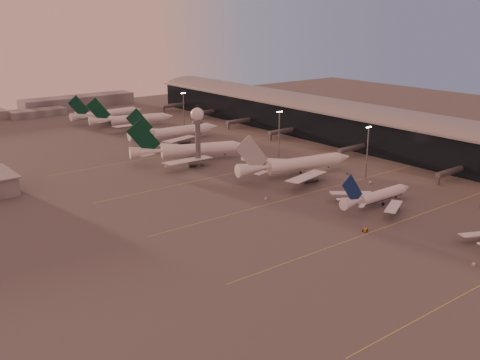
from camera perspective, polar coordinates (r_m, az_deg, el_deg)
ground at (r=195.02m, az=14.73°, el=-6.30°), size 700.00×700.00×0.00m
taxiway_markings at (r=250.33m, az=8.80°, el=-0.75°), size 180.00×185.25×0.02m
terminal at (r=339.24m, az=11.30°, el=5.58°), size 57.00×362.00×23.04m
radar_tower at (r=276.81m, az=-4.35°, el=5.57°), size 6.40×6.40×31.10m
mast_b at (r=264.38m, az=12.82°, el=3.06°), size 3.60×0.56×25.00m
mast_c at (r=297.71m, az=4.00°, el=4.96°), size 3.60×0.56×25.00m
mast_d at (r=367.15m, az=-5.74°, el=7.17°), size 3.60×0.56×25.00m
distant_horizon at (r=461.28m, az=-19.05°, el=7.07°), size 165.00×37.50×9.00m
narrowbody_mid at (r=229.89m, az=13.76°, el=-1.79°), size 41.30×33.02×16.15m
widebody_white at (r=265.88m, az=5.76°, el=1.28°), size 62.98×50.04×22.32m
greentail_a at (r=292.49m, az=-5.03°, el=2.77°), size 60.63×48.12×22.98m
greentail_b at (r=339.63m, az=-6.58°, el=4.66°), size 60.07×48.37×21.81m
greentail_c at (r=384.95m, az=-10.87°, el=5.89°), size 56.70×45.22×21.02m
greentail_d at (r=410.49m, az=-13.30°, el=6.39°), size 55.78×44.97×20.25m
gsv_truck_a at (r=187.26m, az=22.69°, el=-7.75°), size 5.20×2.82×1.99m
gsv_tug_mid at (r=203.42m, az=12.60°, el=-4.98°), size 4.05×4.60×1.13m
gsv_truck_b at (r=259.48m, az=13.15°, el=-0.12°), size 5.58×2.48×2.18m
gsv_truck_c at (r=231.49m, az=2.69°, el=-1.77°), size 5.09×2.82×1.95m
gsv_catering_b at (r=271.92m, az=10.86°, el=1.02°), size 5.64×4.22×4.24m
gsv_tug_far at (r=281.24m, az=0.26°, el=1.51°), size 2.42×3.39×0.88m
gsv_truck_d at (r=280.31m, az=-7.59°, el=1.46°), size 2.24×5.77×2.32m
gsv_tug_hangar at (r=331.15m, az=0.32°, el=3.87°), size 4.15×3.78×1.02m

